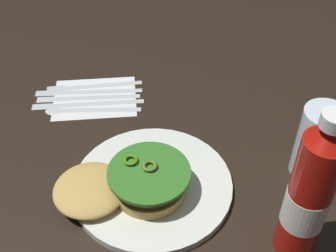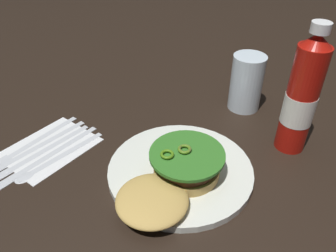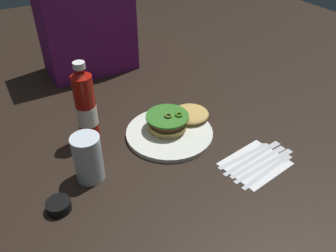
% 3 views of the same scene
% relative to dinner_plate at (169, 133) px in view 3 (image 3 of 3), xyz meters
% --- Properties ---
extents(ground_plane, '(3.00, 3.00, 0.00)m').
position_rel_dinner_plate_xyz_m(ground_plane, '(-0.11, 0.01, -0.01)').
color(ground_plane, black).
extents(dinner_plate, '(0.26, 0.26, 0.01)m').
position_rel_dinner_plate_xyz_m(dinner_plate, '(0.00, 0.00, 0.00)').
color(dinner_plate, silver).
rests_on(dinner_plate, ground_plane).
extents(burger_sandwich, '(0.21, 0.13, 0.05)m').
position_rel_dinner_plate_xyz_m(burger_sandwich, '(0.04, 0.02, 0.03)').
color(burger_sandwich, tan).
rests_on(burger_sandwich, dinner_plate).
extents(ketchup_bottle, '(0.06, 0.06, 0.25)m').
position_rel_dinner_plate_xyz_m(ketchup_bottle, '(-0.21, 0.09, 0.10)').
color(ketchup_bottle, '#AB140C').
rests_on(ketchup_bottle, ground_plane).
extents(water_glass, '(0.07, 0.07, 0.13)m').
position_rel_dinner_plate_xyz_m(water_glass, '(-0.26, -0.05, 0.06)').
color(water_glass, silver).
rests_on(water_glass, ground_plane).
extents(condiment_cup, '(0.06, 0.06, 0.03)m').
position_rel_dinner_plate_xyz_m(condiment_cup, '(-0.36, -0.12, 0.01)').
color(condiment_cup, black).
rests_on(condiment_cup, ground_plane).
extents(napkin, '(0.18, 0.15, 0.00)m').
position_rel_dinner_plate_xyz_m(napkin, '(0.14, -0.23, -0.01)').
color(napkin, silver).
rests_on(napkin, ground_plane).
extents(fork_utensil, '(0.20, 0.05, 0.00)m').
position_rel_dinner_plate_xyz_m(fork_utensil, '(0.16, -0.26, -0.00)').
color(fork_utensil, silver).
rests_on(fork_utensil, napkin).
extents(steak_knife, '(0.22, 0.04, 0.00)m').
position_rel_dinner_plate_xyz_m(steak_knife, '(0.17, -0.24, -0.00)').
color(steak_knife, silver).
rests_on(steak_knife, napkin).
extents(table_knife, '(0.21, 0.04, 0.00)m').
position_rel_dinner_plate_xyz_m(table_knife, '(0.16, -0.22, -0.00)').
color(table_knife, silver).
rests_on(table_knife, napkin).
extents(butter_knife, '(0.22, 0.05, 0.00)m').
position_rel_dinner_plate_xyz_m(butter_knife, '(0.16, -0.20, -0.00)').
color(butter_knife, silver).
rests_on(butter_knife, napkin).
extents(spoon_utensil, '(0.19, 0.03, 0.00)m').
position_rel_dinner_plate_xyz_m(spoon_utensil, '(0.16, -0.19, -0.00)').
color(spoon_utensil, silver).
rests_on(spoon_utensil, napkin).
extents(diner_person, '(0.33, 0.19, 0.57)m').
position_rel_dinner_plate_xyz_m(diner_person, '(-0.05, 0.54, 0.24)').
color(diner_person, '#6C1B6C').
rests_on(diner_person, ground_plane).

